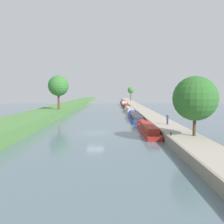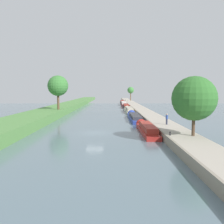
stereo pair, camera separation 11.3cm
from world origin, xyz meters
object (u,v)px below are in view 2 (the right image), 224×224
(narrowboat_black, at_px, (127,106))
(narrowboat_teal, at_px, (123,102))
(narrowboat_blue, at_px, (135,117))
(mooring_bollard_near, at_px, (171,134))
(narrowboat_red, at_px, (148,129))
(narrowboat_maroon, at_px, (125,104))
(narrowboat_cream, at_px, (130,110))
(mooring_bollard_far, at_px, (126,100))
(person_walking, at_px, (168,119))

(narrowboat_black, height_order, narrowboat_teal, narrowboat_teal)
(narrowboat_teal, bearing_deg, narrowboat_blue, -90.09)
(narrowboat_teal, distance_m, mooring_bollard_near, 88.02)
(narrowboat_red, bearing_deg, narrowboat_maroon, 90.24)
(narrowboat_cream, xyz_separation_m, narrowboat_maroon, (-0.04, 31.10, 0.08))
(narrowboat_maroon, bearing_deg, mooring_bollard_far, 84.80)
(mooring_bollard_far, bearing_deg, person_walking, -88.88)
(narrowboat_cream, xyz_separation_m, person_walking, (3.54, -32.85, 1.27))
(narrowboat_blue, xyz_separation_m, mooring_bollard_far, (1.93, 70.07, 0.71))
(narrowboat_black, bearing_deg, narrowboat_teal, 90.04)
(narrowboat_red, relative_size, mooring_bollard_near, 29.83)
(narrowboat_cream, xyz_separation_m, mooring_bollard_near, (1.88, -42.02, 0.62))
(narrowboat_cream, distance_m, mooring_bollard_near, 42.07)
(narrowboat_cream, distance_m, narrowboat_black, 15.75)
(mooring_bollard_near, bearing_deg, narrowboat_teal, 91.19)
(narrowboat_red, height_order, person_walking, person_walking)
(narrowboat_teal, xyz_separation_m, mooring_bollard_near, (1.82, -87.99, 0.61))
(person_walking, bearing_deg, narrowboat_black, 94.08)
(narrowboat_maroon, height_order, narrowboat_teal, narrowboat_maroon)
(narrowboat_blue, distance_m, mooring_bollard_far, 70.10)
(narrowboat_red, xyz_separation_m, narrowboat_teal, (-0.18, 80.31, 0.03))
(narrowboat_red, xyz_separation_m, narrowboat_maroon, (-0.27, 65.44, 0.10))
(narrowboat_cream, xyz_separation_m, narrowboat_black, (0.07, 15.75, 0.01))
(narrowboat_red, xyz_separation_m, narrowboat_black, (-0.16, 50.10, 0.03))
(narrowboat_black, distance_m, person_walking, 48.74)
(narrowboat_black, height_order, mooring_bollard_near, mooring_bollard_near)
(narrowboat_blue, distance_m, narrowboat_teal, 63.86)
(narrowboat_blue, height_order, narrowboat_cream, narrowboat_cream)
(narrowboat_black, height_order, mooring_bollard_far, mooring_bollard_far)
(narrowboat_red, distance_m, narrowboat_black, 50.10)
(narrowboat_black, xyz_separation_m, narrowboat_maroon, (-0.11, 15.35, 0.07))
(narrowboat_blue, bearing_deg, narrowboat_black, 89.79)
(narrowboat_black, distance_m, mooring_bollard_near, 57.81)
(narrowboat_maroon, height_order, person_walking, person_walking)
(narrowboat_cream, bearing_deg, narrowboat_black, 89.73)
(narrowboat_red, bearing_deg, narrowboat_cream, 90.39)
(narrowboat_cream, distance_m, narrowboat_teal, 45.97)
(narrowboat_blue, distance_m, narrowboat_maroon, 48.99)
(person_walking, xyz_separation_m, mooring_bollard_far, (-1.66, 85.02, -0.65))
(narrowboat_cream, height_order, person_walking, person_walking)
(narrowboat_black, bearing_deg, person_walking, -85.92)
(narrowboat_red, xyz_separation_m, narrowboat_cream, (-0.23, 34.34, 0.02))
(narrowboat_teal, bearing_deg, narrowboat_red, -89.87)
(narrowboat_black, distance_m, narrowboat_maroon, 15.35)
(narrowboat_cream, relative_size, person_walking, 10.23)
(narrowboat_teal, bearing_deg, narrowboat_cream, -90.07)
(narrowboat_black, relative_size, narrowboat_teal, 0.89)
(narrowboat_blue, xyz_separation_m, narrowboat_teal, (0.10, 63.86, 0.10))
(narrowboat_red, bearing_deg, narrowboat_blue, 90.98)
(narrowboat_cream, bearing_deg, mooring_bollard_near, -87.44)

